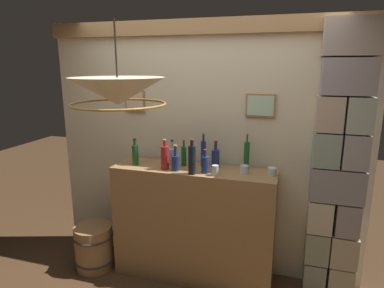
{
  "coord_description": "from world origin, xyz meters",
  "views": [
    {
      "loc": [
        0.86,
        -2.06,
        2.09
      ],
      "look_at": [
        0.0,
        0.76,
        1.38
      ],
      "focal_mm": 31.21,
      "sensor_mm": 36.0,
      "label": 1
    }
  ],
  "objects_px": {
    "liquor_bottle_rum": "(172,156)",
    "glass_tumbler_highball": "(215,170)",
    "glass_tumbler_rocks": "(244,170)",
    "liquor_bottle_mezcal": "(247,155)",
    "liquor_bottle_bourbon": "(203,153)",
    "liquor_bottle_vermouth": "(205,164)",
    "liquor_bottle_whiskey": "(215,158)",
    "liquor_bottle_amaro": "(192,159)",
    "liquor_bottle_port": "(165,157)",
    "wooden_barrel": "(94,247)",
    "liquor_bottle_scotch": "(175,162)",
    "pendant_lamp": "(118,92)",
    "liquor_bottle_sherry": "(135,154)",
    "glass_tumbler_shot": "(272,172)",
    "liquor_bottle_brandy": "(184,156)"
  },
  "relations": [
    {
      "from": "liquor_bottle_rum",
      "to": "glass_tumbler_highball",
      "type": "relative_size",
      "value": 2.71
    },
    {
      "from": "glass_tumbler_rocks",
      "to": "liquor_bottle_mezcal",
      "type": "bearing_deg",
      "value": 92.05
    },
    {
      "from": "liquor_bottle_bourbon",
      "to": "liquor_bottle_mezcal",
      "type": "bearing_deg",
      "value": 3.93
    },
    {
      "from": "liquor_bottle_vermouth",
      "to": "liquor_bottle_whiskey",
      "type": "relative_size",
      "value": 0.86
    },
    {
      "from": "liquor_bottle_amaro",
      "to": "liquor_bottle_mezcal",
      "type": "height_order",
      "value": "liquor_bottle_mezcal"
    },
    {
      "from": "liquor_bottle_port",
      "to": "wooden_barrel",
      "type": "xyz_separation_m",
      "value": [
        -0.78,
        -0.09,
        -1.01
      ]
    },
    {
      "from": "liquor_bottle_scotch",
      "to": "liquor_bottle_port",
      "type": "bearing_deg",
      "value": 173.05
    },
    {
      "from": "liquor_bottle_amaro",
      "to": "wooden_barrel",
      "type": "xyz_separation_m",
      "value": [
        -1.06,
        -0.02,
        -1.03
      ]
    },
    {
      "from": "glass_tumbler_rocks",
      "to": "glass_tumbler_highball",
      "type": "xyz_separation_m",
      "value": [
        -0.24,
        -0.12,
        0.01
      ]
    },
    {
      "from": "pendant_lamp",
      "to": "wooden_barrel",
      "type": "relative_size",
      "value": 1.38
    },
    {
      "from": "liquor_bottle_vermouth",
      "to": "liquor_bottle_sherry",
      "type": "xyz_separation_m",
      "value": [
        -0.71,
        0.04,
        0.02
      ]
    },
    {
      "from": "liquor_bottle_vermouth",
      "to": "glass_tumbler_rocks",
      "type": "xyz_separation_m",
      "value": [
        0.34,
        0.08,
        -0.04
      ]
    },
    {
      "from": "liquor_bottle_mezcal",
      "to": "glass_tumbler_rocks",
      "type": "distance_m",
      "value": 0.17
    },
    {
      "from": "liquor_bottle_sherry",
      "to": "liquor_bottle_whiskey",
      "type": "height_order",
      "value": "liquor_bottle_sherry"
    },
    {
      "from": "glass_tumbler_highball",
      "to": "glass_tumbler_shot",
      "type": "xyz_separation_m",
      "value": [
        0.48,
        0.14,
        -0.01
      ]
    },
    {
      "from": "glass_tumbler_highball",
      "to": "liquor_bottle_port",
      "type": "bearing_deg",
      "value": 175.31
    },
    {
      "from": "liquor_bottle_rum",
      "to": "liquor_bottle_vermouth",
      "type": "bearing_deg",
      "value": -21.75
    },
    {
      "from": "liquor_bottle_vermouth",
      "to": "liquor_bottle_scotch",
      "type": "relative_size",
      "value": 0.91
    },
    {
      "from": "liquor_bottle_brandy",
      "to": "liquor_bottle_mezcal",
      "type": "bearing_deg",
      "value": 7.24
    },
    {
      "from": "liquor_bottle_whiskey",
      "to": "glass_tumbler_rocks",
      "type": "relative_size",
      "value": 3.31
    },
    {
      "from": "liquor_bottle_rum",
      "to": "glass_tumbler_shot",
      "type": "bearing_deg",
      "value": -2.96
    },
    {
      "from": "liquor_bottle_bourbon",
      "to": "liquor_bottle_brandy",
      "type": "xyz_separation_m",
      "value": [
        -0.18,
        -0.05,
        -0.03
      ]
    },
    {
      "from": "glass_tumbler_shot",
      "to": "liquor_bottle_port",
      "type": "bearing_deg",
      "value": -174.39
    },
    {
      "from": "liquor_bottle_bourbon",
      "to": "liquor_bottle_amaro",
      "type": "bearing_deg",
      "value": -97.2
    },
    {
      "from": "liquor_bottle_brandy",
      "to": "liquor_bottle_sherry",
      "type": "height_order",
      "value": "liquor_bottle_sherry"
    },
    {
      "from": "liquor_bottle_sherry",
      "to": "wooden_barrel",
      "type": "height_order",
      "value": "liquor_bottle_sherry"
    },
    {
      "from": "liquor_bottle_port",
      "to": "glass_tumbler_highball",
      "type": "relative_size",
      "value": 3.1
    },
    {
      "from": "liquor_bottle_amaro",
      "to": "liquor_bottle_scotch",
      "type": "xyz_separation_m",
      "value": [
        -0.18,
        0.06,
        -0.05
      ]
    },
    {
      "from": "liquor_bottle_mezcal",
      "to": "liquor_bottle_bourbon",
      "type": "bearing_deg",
      "value": -176.07
    },
    {
      "from": "pendant_lamp",
      "to": "liquor_bottle_rum",
      "type": "bearing_deg",
      "value": 87.93
    },
    {
      "from": "glass_tumbler_rocks",
      "to": "liquor_bottle_vermouth",
      "type": "bearing_deg",
      "value": -166.78
    },
    {
      "from": "liquor_bottle_bourbon",
      "to": "glass_tumbler_highball",
      "type": "height_order",
      "value": "liquor_bottle_bourbon"
    },
    {
      "from": "glass_tumbler_rocks",
      "to": "glass_tumbler_highball",
      "type": "relative_size",
      "value": 0.85
    },
    {
      "from": "liquor_bottle_port",
      "to": "liquor_bottle_mezcal",
      "type": "bearing_deg",
      "value": 17.17
    },
    {
      "from": "liquor_bottle_mezcal",
      "to": "pendant_lamp",
      "type": "height_order",
      "value": "pendant_lamp"
    },
    {
      "from": "liquor_bottle_vermouth",
      "to": "pendant_lamp",
      "type": "height_order",
      "value": "pendant_lamp"
    },
    {
      "from": "liquor_bottle_brandy",
      "to": "liquor_bottle_vermouth",
      "type": "bearing_deg",
      "value": -31.15
    },
    {
      "from": "liquor_bottle_mezcal",
      "to": "liquor_bottle_scotch",
      "type": "bearing_deg",
      "value": -158.95
    },
    {
      "from": "liquor_bottle_port",
      "to": "liquor_bottle_rum",
      "type": "bearing_deg",
      "value": 82.81
    },
    {
      "from": "liquor_bottle_bourbon",
      "to": "liquor_bottle_brandy",
      "type": "height_order",
      "value": "liquor_bottle_bourbon"
    },
    {
      "from": "liquor_bottle_bourbon",
      "to": "liquor_bottle_mezcal",
      "type": "xyz_separation_m",
      "value": [
        0.41,
        0.03,
        0.0
      ]
    },
    {
      "from": "liquor_bottle_port",
      "to": "glass_tumbler_shot",
      "type": "relative_size",
      "value": 3.58
    },
    {
      "from": "liquor_bottle_scotch",
      "to": "liquor_bottle_whiskey",
      "type": "xyz_separation_m",
      "value": [
        0.33,
        0.21,
        0.01
      ]
    },
    {
      "from": "pendant_lamp",
      "to": "liquor_bottle_brandy",
      "type": "bearing_deg",
      "value": 80.77
    },
    {
      "from": "liquor_bottle_brandy",
      "to": "glass_tumbler_rocks",
      "type": "height_order",
      "value": "liquor_bottle_brandy"
    },
    {
      "from": "liquor_bottle_mezcal",
      "to": "liquor_bottle_whiskey",
      "type": "bearing_deg",
      "value": -174.17
    },
    {
      "from": "liquor_bottle_whiskey",
      "to": "wooden_barrel",
      "type": "relative_size",
      "value": 0.55
    },
    {
      "from": "liquor_bottle_vermouth",
      "to": "liquor_bottle_port",
      "type": "relative_size",
      "value": 0.77
    },
    {
      "from": "wooden_barrel",
      "to": "liquor_bottle_amaro",
      "type": "bearing_deg",
      "value": 1.26
    },
    {
      "from": "pendant_lamp",
      "to": "wooden_barrel",
      "type": "xyz_separation_m",
      "value": [
        -0.76,
        0.69,
        -1.67
      ]
    }
  ]
}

